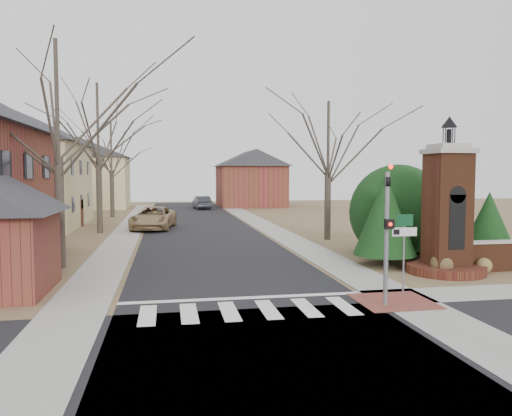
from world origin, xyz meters
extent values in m
plane|color=brown|center=(0.00, 0.00, 0.00)|extent=(120.00, 120.00, 0.00)
cube|color=black|center=(0.00, 22.00, 0.01)|extent=(8.00, 70.00, 0.01)
cube|color=black|center=(0.00, -3.00, 0.01)|extent=(120.00, 8.00, 0.01)
cube|color=silver|center=(0.00, 0.80, 0.01)|extent=(8.00, 2.20, 0.02)
cube|color=silver|center=(0.00, 2.30, 0.01)|extent=(8.00, 0.35, 0.02)
cube|color=gray|center=(5.20, 22.00, 0.01)|extent=(2.00, 60.00, 0.02)
cube|color=gray|center=(-5.20, 22.00, 0.01)|extent=(2.00, 60.00, 0.02)
cube|color=brown|center=(4.80, 1.00, 0.01)|extent=(2.40, 2.40, 0.02)
cylinder|color=slate|center=(4.30, 0.60, 2.10)|extent=(0.14, 0.14, 4.20)
imported|color=black|center=(4.30, 0.60, 4.05)|extent=(0.15, 0.18, 0.90)
sphere|color=#FF0C05|center=(4.30, 0.38, 4.35)|extent=(0.14, 0.14, 0.14)
cube|color=black|center=(4.30, 0.42, 2.60)|extent=(0.28, 0.16, 0.30)
sphere|color=#FF0C05|center=(4.30, 0.33, 2.60)|extent=(0.11, 0.11, 0.11)
cylinder|color=slate|center=(5.60, 2.00, 1.30)|extent=(0.06, 0.06, 2.60)
cube|color=silver|center=(5.60, 1.98, 2.15)|extent=(0.90, 0.03, 0.30)
cube|color=black|center=(5.30, 1.97, 2.15)|extent=(0.22, 0.02, 0.18)
cube|color=#0D3F1F|center=(5.60, 1.98, 2.55)|extent=(0.60, 0.03, 0.40)
cylinder|color=#572D19|center=(9.00, 5.00, 0.18)|extent=(3.20, 3.20, 0.36)
cube|color=#572D19|center=(9.00, 5.00, 2.50)|extent=(1.50, 1.50, 5.00)
cube|color=black|center=(9.00, 4.28, 2.20)|extent=(0.70, 0.10, 2.20)
cube|color=gray|center=(9.00, 5.00, 5.05)|extent=(1.70, 1.70, 0.20)
cube|color=gray|center=(9.00, 5.00, 5.25)|extent=(1.30, 1.30, 0.20)
cylinder|color=black|center=(9.00, 5.00, 5.65)|extent=(0.20, 0.20, 0.60)
cone|color=black|center=(9.00, 5.00, 6.25)|extent=(0.64, 0.64, 0.45)
cube|color=#D1C28B|center=(-13.50, 27.00, 3.20)|extent=(9.00, 12.00, 6.40)
cube|color=#D1C28B|center=(-12.00, 48.00, 3.00)|extent=(10.00, 8.00, 6.00)
cube|color=#D1C28B|center=(-14.80, 46.40, 6.99)|extent=(0.75, 0.75, 3.08)
cube|color=maroon|center=(8.00, 48.00, 2.50)|extent=(8.00, 8.00, 5.00)
cube|color=maroon|center=(5.76, 46.40, 5.90)|extent=(0.75, 0.75, 2.80)
cylinder|color=#473D33|center=(7.20, 7.00, 0.25)|extent=(0.20, 0.20, 0.50)
cone|color=black|center=(7.20, 7.00, 2.30)|extent=(2.80, 2.80, 3.60)
cylinder|color=#473D33|center=(10.50, 8.20, 0.25)|extent=(0.20, 0.20, 0.50)
cone|color=black|center=(10.50, 8.20, 2.60)|extent=(3.40, 3.40, 4.20)
cylinder|color=#473D33|center=(12.50, 7.20, 0.25)|extent=(0.20, 0.20, 0.50)
cone|color=black|center=(12.50, 7.20, 1.90)|extent=(2.40, 2.40, 2.80)
sphere|color=black|center=(9.00, 9.50, 2.40)|extent=(4.80, 4.80, 4.80)
cylinder|color=#473D33|center=(-7.00, 9.00, 2.42)|extent=(0.40, 0.40, 4.83)
cylinder|color=#473D33|center=(-7.00, 22.00, 2.52)|extent=(0.40, 0.40, 5.04)
cylinder|color=#473D33|center=(-7.50, 35.00, 2.21)|extent=(0.40, 0.40, 4.41)
cylinder|color=#473D33|center=(7.50, 16.00, 2.10)|extent=(0.40, 0.40, 4.20)
imported|color=#9A7D54|center=(-3.40, 23.88, 0.83)|extent=(3.65, 6.36, 1.67)
imported|color=#2F3136|center=(1.60, 44.26, 0.75)|extent=(2.05, 4.68, 1.49)
sphere|color=brown|center=(8.60, 4.60, 0.46)|extent=(0.93, 0.93, 0.93)
sphere|color=olive|center=(10.48, 4.60, 0.33)|extent=(0.66, 0.66, 0.66)
camera|label=1|loc=(-2.41, -13.82, 4.15)|focal=35.00mm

